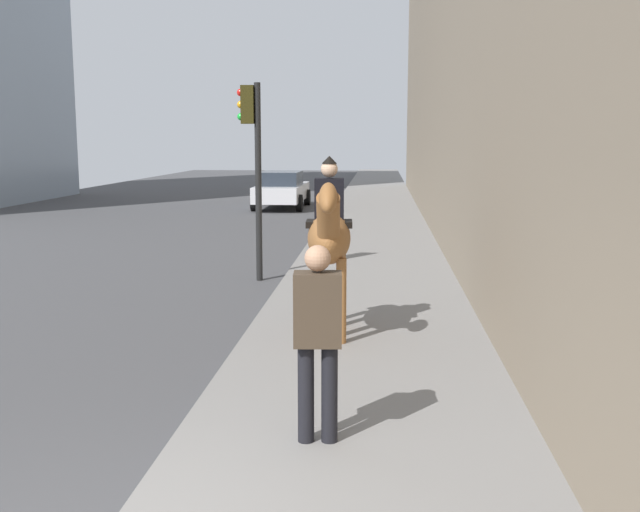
{
  "coord_description": "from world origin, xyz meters",
  "views": [
    {
      "loc": [
        -4.16,
        -1.78,
        2.69
      ],
      "look_at": [
        4.0,
        -1.13,
        1.4
      ],
      "focal_mm": 41.98,
      "sensor_mm": 36.0,
      "label": 1
    }
  ],
  "objects_px": {
    "car_near_lane": "(282,189)",
    "traffic_light_near_curb": "(253,149)",
    "mounted_horse_near": "(329,236)",
    "pedestrian_greeting": "(318,331)"
  },
  "relations": [
    {
      "from": "car_near_lane",
      "to": "traffic_light_near_curb",
      "type": "distance_m",
      "value": 15.2
    },
    {
      "from": "mounted_horse_near",
      "to": "traffic_light_near_curb",
      "type": "distance_m",
      "value": 4.8
    },
    {
      "from": "mounted_horse_near",
      "to": "pedestrian_greeting",
      "type": "relative_size",
      "value": 1.38
    },
    {
      "from": "car_near_lane",
      "to": "traffic_light_near_curb",
      "type": "relative_size",
      "value": 1.22
    },
    {
      "from": "pedestrian_greeting",
      "to": "car_near_lane",
      "type": "height_order",
      "value": "pedestrian_greeting"
    },
    {
      "from": "mounted_horse_near",
      "to": "pedestrian_greeting",
      "type": "xyz_separation_m",
      "value": [
        -3.5,
        -0.14,
        -0.35
      ]
    },
    {
      "from": "pedestrian_greeting",
      "to": "car_near_lane",
      "type": "xyz_separation_m",
      "value": [
        22.89,
        3.32,
        -0.35
      ]
    },
    {
      "from": "mounted_horse_near",
      "to": "car_near_lane",
      "type": "relative_size",
      "value": 0.52
    },
    {
      "from": "car_near_lane",
      "to": "mounted_horse_near",
      "type": "bearing_deg",
      "value": -170.2
    },
    {
      "from": "pedestrian_greeting",
      "to": "traffic_light_near_curb",
      "type": "relative_size",
      "value": 0.46
    }
  ]
}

